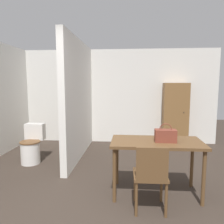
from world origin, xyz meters
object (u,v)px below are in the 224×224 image
object	(u,v)px
handbag	(165,135)
dining_table	(156,147)
wooden_cabinet	(175,115)
toilet	(32,146)
wooden_chair	(151,175)

from	to	relation	value
handbag	dining_table	bearing A→B (deg)	159.00
dining_table	wooden_cabinet	xyz separation A→B (m)	(0.78, 2.63, 0.11)
toilet	handbag	xyz separation A→B (m)	(2.48, -1.15, 0.55)
wooden_chair	toilet	world-z (taller)	wooden_chair
wooden_chair	toilet	xyz separation A→B (m)	(-2.24, 1.57, -0.15)
toilet	handbag	bearing A→B (deg)	-24.89
toilet	handbag	world-z (taller)	handbag
handbag	wooden_cabinet	xyz separation A→B (m)	(0.67, 2.68, -0.07)
wooden_cabinet	toilet	bearing A→B (deg)	-154.05
wooden_cabinet	dining_table	bearing A→B (deg)	-106.48
toilet	wooden_cabinet	bearing A→B (deg)	25.95
dining_table	toilet	xyz separation A→B (m)	(-2.36, 1.11, -0.37)
toilet	handbag	distance (m)	2.78
wooden_chair	handbag	bearing A→B (deg)	59.60
wooden_chair	wooden_cabinet	world-z (taller)	wooden_cabinet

